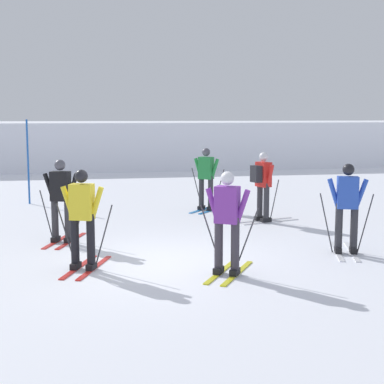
{
  "coord_description": "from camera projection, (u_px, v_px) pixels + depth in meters",
  "views": [
    {
      "loc": [
        -1.29,
        -9.93,
        2.62
      ],
      "look_at": [
        1.02,
        2.69,
        0.9
      ],
      "focal_mm": 54.49,
      "sensor_mm": 36.0,
      "label": 1
    }
  ],
  "objects": [
    {
      "name": "ground_plane",
      "position": [
        163.0,
        264.0,
        10.26
      ],
      "size": [
        120.0,
        120.0,
        0.0
      ],
      "primitive_type": "plane",
      "color": "white"
    },
    {
      "name": "far_snow_ridge",
      "position": [
        111.0,
        144.0,
        29.93
      ],
      "size": [
        80.0,
        7.67,
        2.22
      ],
      "primitive_type": "cube",
      "color": "white",
      "rests_on": "ground"
    },
    {
      "name": "skier_purple",
      "position": [
        227.0,
        220.0,
        9.43
      ],
      "size": [
        1.14,
        1.56,
        1.71
      ],
      "color": "gold",
      "rests_on": "ground"
    },
    {
      "name": "skier_red",
      "position": [
        263.0,
        183.0,
        14.13
      ],
      "size": [
        1.64,
        0.97,
        1.71
      ],
      "color": "silver",
      "rests_on": "ground"
    },
    {
      "name": "skier_green",
      "position": [
        206.0,
        177.0,
        15.82
      ],
      "size": [
        1.29,
        1.48,
        1.71
      ],
      "color": "#237AC6",
      "rests_on": "ground"
    },
    {
      "name": "skier_black",
      "position": [
        61.0,
        198.0,
        11.84
      ],
      "size": [
        0.96,
        1.63,
        1.71
      ],
      "color": "red",
      "rests_on": "ground"
    },
    {
      "name": "skier_yellow",
      "position": [
        82.0,
        217.0,
        9.74
      ],
      "size": [
        0.95,
        1.63,
        1.71
      ],
      "color": "red",
      "rests_on": "ground"
    },
    {
      "name": "skier_blue",
      "position": [
        347.0,
        206.0,
        10.89
      ],
      "size": [
        0.96,
        1.64,
        1.71
      ],
      "color": "silver",
      "rests_on": "ground"
    },
    {
      "name": "trail_marker_pole",
      "position": [
        28.0,
        162.0,
        16.97
      ],
      "size": [
        0.05,
        0.05,
        2.47
      ],
      "primitive_type": "cylinder",
      "color": "#1E56AD",
      "rests_on": "ground"
    }
  ]
}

